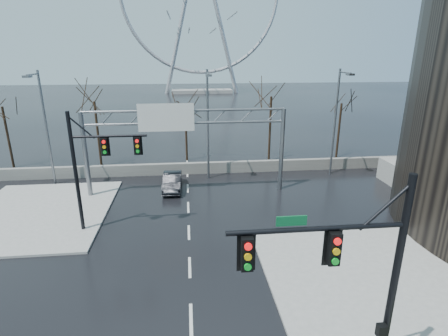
{
  "coord_description": "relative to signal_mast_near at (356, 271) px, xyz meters",
  "views": [
    {
      "loc": [
        0.1,
        -12.77,
        11.26
      ],
      "look_at": [
        2.48,
        9.24,
        4.0
      ],
      "focal_mm": 28.0,
      "sensor_mm": 36.0,
      "label": 1
    }
  ],
  "objects": [
    {
      "name": "ground",
      "position": [
        -5.14,
        4.04,
        -4.87
      ],
      "size": [
        260.0,
        260.0,
        0.0
      ],
      "primitive_type": "plane",
      "color": "black",
      "rests_on": "ground"
    },
    {
      "name": "sidewalk_right_ext",
      "position": [
        4.86,
        6.04,
        -4.8
      ],
      "size": [
        12.0,
        10.0,
        0.15
      ],
      "primitive_type": "cube",
      "color": "gray",
      "rests_on": "ground"
    },
    {
      "name": "sidewalk_far",
      "position": [
        -16.14,
        16.04,
        -4.8
      ],
      "size": [
        10.0,
        12.0,
        0.15
      ],
      "primitive_type": "cube",
      "color": "gray",
      "rests_on": "ground"
    },
    {
      "name": "barrier_wall",
      "position": [
        -5.14,
        24.04,
        -4.32
      ],
      "size": [
        52.0,
        0.5,
        1.1
      ],
      "primitive_type": "cube",
      "color": "slate",
      "rests_on": "ground"
    },
    {
      "name": "signal_mast_near",
      "position": [
        0.0,
        0.0,
        0.0
      ],
      "size": [
        5.52,
        0.41,
        8.0
      ],
      "color": "black",
      "rests_on": "ground"
    },
    {
      "name": "signal_mast_far",
      "position": [
        -11.01,
        13.0,
        -0.04
      ],
      "size": [
        4.72,
        0.41,
        8.0
      ],
      "color": "black",
      "rests_on": "ground"
    },
    {
      "name": "sign_gantry",
      "position": [
        -5.52,
        19.0,
        0.31
      ],
      "size": [
        16.36,
        0.4,
        7.6
      ],
      "color": "slate",
      "rests_on": "ground"
    },
    {
      "name": "streetlight_left",
      "position": [
        -17.14,
        22.2,
        1.01
      ],
      "size": [
        0.5,
        2.55,
        10.0
      ],
      "color": "slate",
      "rests_on": "ground"
    },
    {
      "name": "streetlight_mid",
      "position": [
        -3.14,
        22.2,
        1.01
      ],
      "size": [
        0.5,
        2.55,
        10.0
      ],
      "color": "slate",
      "rests_on": "ground"
    },
    {
      "name": "streetlight_right",
      "position": [
        8.86,
        22.2,
        1.01
      ],
      "size": [
        0.5,
        2.55,
        10.0
      ],
      "color": "slate",
      "rests_on": "ground"
    },
    {
      "name": "tree_far_left",
      "position": [
        -23.14,
        28.04,
        0.7
      ],
      "size": [
        3.5,
        3.5,
        7.0
      ],
      "color": "black",
      "rests_on": "ground"
    },
    {
      "name": "tree_left",
      "position": [
        -14.14,
        27.54,
        1.1
      ],
      "size": [
        3.75,
        3.75,
        7.5
      ],
      "color": "black",
      "rests_on": "ground"
    },
    {
      "name": "tree_center",
      "position": [
        -5.14,
        28.54,
        0.3
      ],
      "size": [
        3.25,
        3.25,
        6.5
      ],
      "color": "black",
      "rests_on": "ground"
    },
    {
      "name": "tree_right",
      "position": [
        3.86,
        27.54,
        1.34
      ],
      "size": [
        3.9,
        3.9,
        7.8
      ],
      "color": "black",
      "rests_on": "ground"
    },
    {
      "name": "tree_far_right",
      "position": [
        11.86,
        28.04,
        0.54
      ],
      "size": [
        3.4,
        3.4,
        6.8
      ],
      "color": "black",
      "rests_on": "ground"
    },
    {
      "name": "car",
      "position": [
        -6.45,
        20.0,
        -4.15
      ],
      "size": [
        1.61,
        4.41,
        1.44
      ],
      "primitive_type": "imported",
      "rotation": [
        0.0,
        0.0,
        -0.02
      ],
      "color": "black",
      "rests_on": "ground"
    }
  ]
}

